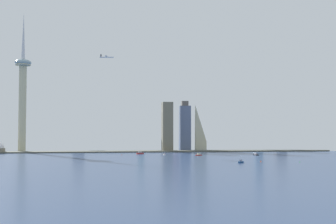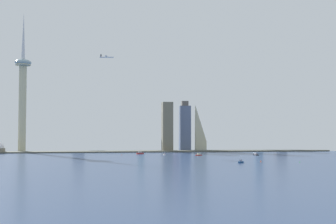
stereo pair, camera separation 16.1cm
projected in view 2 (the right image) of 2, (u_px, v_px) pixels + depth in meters
ground_plane at (192, 167)px, 528.84m from camera, size 6000.00×6000.00×0.00m
waterfront_pier at (152, 151)px, 947.00m from camera, size 784.59×50.96×2.50m
observation_tower at (23, 89)px, 933.64m from camera, size 34.23×34.23×298.57m
skyscraper_0 at (259, 130)px, 1020.43m from camera, size 17.06×12.04×123.24m
skyscraper_1 at (167, 127)px, 963.99m from camera, size 22.45×26.65×107.84m
skyscraper_2 at (200, 118)px, 1007.01m from camera, size 26.29×13.03×151.24m
skyscraper_3 at (141, 135)px, 1047.37m from camera, size 15.13×18.15×71.91m
skyscraper_4 at (185, 127)px, 994.48m from camera, size 24.37×22.20×112.46m
skyscraper_5 at (79, 138)px, 1033.47m from camera, size 26.44×27.76×62.02m
skyscraper_6 at (280, 140)px, 1022.49m from camera, size 25.12×21.73×64.58m
skyscraper_7 at (178, 123)px, 1060.45m from camera, size 19.37×13.26×130.97m
boat_0 at (241, 162)px, 606.30m from camera, size 9.28×8.20×10.80m
boat_1 at (140, 153)px, 854.13m from camera, size 14.42×7.92×11.22m
boat_2 at (256, 154)px, 807.08m from camera, size 5.95×16.45×4.41m
boat_3 at (164, 154)px, 822.39m from camera, size 4.07×6.53×7.27m
boat_4 at (199, 155)px, 798.02m from camera, size 12.14×5.01×4.39m
channel_buoy_0 at (261, 161)px, 623.81m from camera, size 1.90×1.90×2.86m
channel_buoy_1 at (300, 162)px, 618.18m from camera, size 1.38×1.38×1.59m
channel_buoy_2 at (122, 155)px, 815.60m from camera, size 1.03×1.03×1.78m
airplane at (107, 57)px, 972.07m from camera, size 30.86×29.74×7.86m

